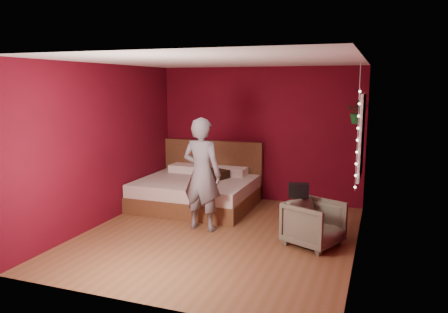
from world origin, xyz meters
TOP-DOWN VIEW (x-y plane):
  - floor at (0.00, 0.00)m, footprint 4.50×4.50m
  - room_walls at (0.00, 0.00)m, footprint 4.04×4.54m
  - window at (1.97, 0.90)m, footprint 0.05×0.97m
  - fairy_lights at (1.94, 0.37)m, footprint 0.04×0.04m
  - bed at (-0.95, 1.41)m, footprint 2.08×1.77m
  - person at (-0.34, 0.18)m, footprint 0.69×0.50m
  - armchair at (1.42, 0.07)m, footprint 0.93×0.92m
  - handbag at (1.16, 0.22)m, footprint 0.32×0.20m
  - throw_pillow at (-0.67, 1.52)m, footprint 0.55×0.55m
  - hanging_plant at (1.88, 1.38)m, footprint 0.38×0.34m

SIDE VIEW (x-z plane):
  - floor at x=0.00m, z-range 0.00..0.00m
  - bed at x=-0.95m, z-range -0.27..0.87m
  - armchair at x=1.42m, z-range 0.00..0.65m
  - throw_pillow at x=-0.67m, z-range 0.52..0.67m
  - handbag at x=1.16m, z-range 0.65..0.85m
  - person at x=-0.34m, z-range 0.00..1.77m
  - fairy_lights at x=1.94m, z-range 0.77..2.22m
  - window at x=1.97m, z-range 0.87..2.14m
  - room_walls at x=0.00m, z-range 0.37..2.99m
  - hanging_plant at x=1.88m, z-range 1.36..2.31m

